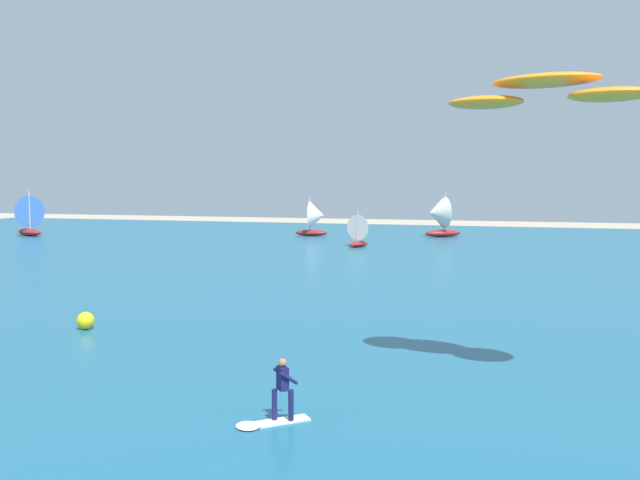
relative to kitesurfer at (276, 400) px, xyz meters
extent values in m
cube|color=#1E607F|center=(0.71, 36.72, -0.65)|extent=(160.00, 90.00, 0.10)
cube|color=white|center=(0.14, 0.13, -0.58)|extent=(1.34, 1.26, 0.05)
cylinder|color=#19194C|center=(-0.07, 0.10, -0.15)|extent=(0.14, 0.14, 0.80)
cylinder|color=#19194C|center=(0.36, 0.16, -0.15)|extent=(0.14, 0.14, 0.80)
cube|color=#19194C|center=(0.14, 0.13, 0.55)|extent=(0.40, 0.42, 0.60)
sphere|color=#9E7051|center=(0.14, 0.13, 0.96)|extent=(0.22, 0.22, 0.22)
cylinder|color=#19194C|center=(0.06, 0.34, 0.60)|extent=(0.44, 0.40, 0.39)
cylinder|color=#19194C|center=(0.35, 0.02, 0.60)|extent=(0.44, 0.40, 0.39)
ellipsoid|color=white|center=(-0.57, -0.50, -0.56)|extent=(0.91, 0.92, 0.08)
ellipsoid|color=orange|center=(6.47, 5.16, 8.50)|extent=(3.50, 2.61, 0.36)
ellipsoid|color=orange|center=(4.76, 5.61, 7.98)|extent=(2.69, 2.40, 0.36)
ellipsoid|color=orange|center=(8.19, 4.70, 7.98)|extent=(2.69, 2.40, 0.36)
ellipsoid|color=maroon|center=(-9.23, 46.94, -0.33)|extent=(1.97, 3.10, 0.55)
cylinder|color=silver|center=(-9.27, 46.81, 1.41)|extent=(0.09, 0.09, 2.93)
cone|color=silver|center=(-9.05, 47.42, 1.27)|extent=(2.76, 2.06, 2.46)
ellipsoid|color=maroon|center=(-17.57, 58.35, -0.25)|extent=(3.87, 1.73, 0.70)
cylinder|color=silver|center=(-17.74, 58.33, 1.97)|extent=(0.12, 0.12, 3.74)
cone|color=white|center=(-16.93, 58.43, 1.78)|extent=(2.01, 3.32, 3.14)
ellipsoid|color=maroon|center=(-48.79, 49.16, -0.19)|extent=(4.60, 3.08, 0.82)
cylinder|color=silver|center=(-48.60, 49.08, 2.39)|extent=(0.14, 0.14, 4.36)
cone|color=#3F72CC|center=(-49.48, 49.45, 2.18)|extent=(3.19, 4.12, 3.66)
ellipsoid|color=maroon|center=(-2.91, 61.40, -0.20)|extent=(4.41, 3.52, 0.80)
cylinder|color=silver|center=(-2.74, 61.50, 2.34)|extent=(0.13, 0.13, 4.28)
cone|color=silver|center=(-3.54, 61.00, 2.13)|extent=(3.50, 4.04, 3.60)
sphere|color=yellow|center=(-11.57, 8.12, -0.23)|extent=(0.74, 0.74, 0.74)
camera|label=1|loc=(6.02, -15.92, 5.56)|focal=38.18mm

